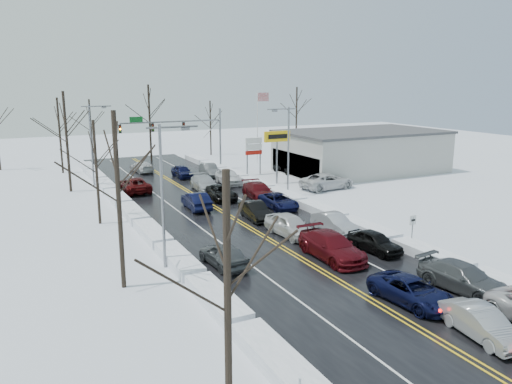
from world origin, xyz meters
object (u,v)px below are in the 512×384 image
traffic_signal_mast (183,129)px  oncoming_car_0 (196,209)px  tires_plus_sign (277,140)px  flagpole (258,121)px  dealership_building (361,151)px

traffic_signal_mast → oncoming_car_0: traffic_signal_mast is taller
tires_plus_sign → flagpole: 14.79m
tires_plus_sign → flagpole: flagpole is taller
tires_plus_sign → flagpole: bearing=71.6°
flagpole → dealership_building: flagpole is taller
traffic_signal_mast → tires_plus_sign: (7.05, -12.00, -0.49)m
flagpole → traffic_signal_mast: bearing=-170.3°
dealership_building → traffic_signal_mast: bearing=154.1°
traffic_signal_mast → flagpole: flagpole is taller
oncoming_car_0 → tires_plus_sign: bearing=-147.5°
flagpole → dealership_building: bearing=-53.7°
traffic_signal_mast → flagpole: (11.72, 2.01, 0.45)m
tires_plus_sign → dealership_building: size_ratio=0.29×
tires_plus_sign → dealership_building: tires_plus_sign is taller
traffic_signal_mast → flagpole: 11.90m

